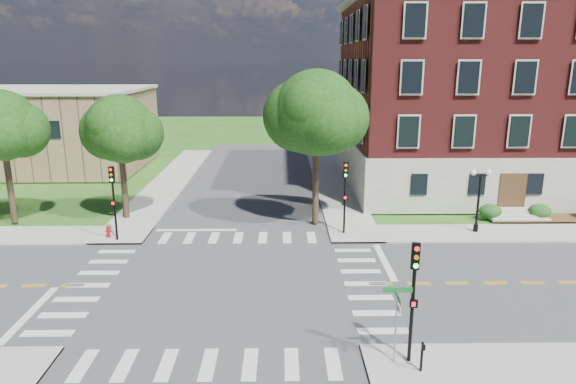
{
  "coord_description": "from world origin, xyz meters",
  "views": [
    {
      "loc": [
        2.82,
        -24.62,
        11.4
      ],
      "look_at": [
        3.25,
        6.84,
        3.2
      ],
      "focal_mm": 32.0,
      "sensor_mm": 36.0,
      "label": 1
    }
  ],
  "objects_px": {
    "traffic_signal_ne": "(345,188)",
    "street_sign_pole": "(397,310)",
    "twin_lamp_west": "(479,197)",
    "fire_hydrant": "(108,232)",
    "push_button_post": "(422,355)",
    "traffic_signal_se": "(414,287)",
    "traffic_signal_nw": "(113,194)"
  },
  "relations": [
    {
      "from": "twin_lamp_west",
      "to": "push_button_post",
      "type": "distance_m",
      "value": 17.82
    },
    {
      "from": "traffic_signal_ne",
      "to": "traffic_signal_nw",
      "type": "relative_size",
      "value": 1.0
    },
    {
      "from": "traffic_signal_nw",
      "to": "fire_hydrant",
      "type": "relative_size",
      "value": 6.4
    },
    {
      "from": "twin_lamp_west",
      "to": "fire_hydrant",
      "type": "distance_m",
      "value": 24.48
    },
    {
      "from": "traffic_signal_se",
      "to": "fire_hydrant",
      "type": "distance_m",
      "value": 21.83
    },
    {
      "from": "street_sign_pole",
      "to": "twin_lamp_west",
      "type": "bearing_deg",
      "value": 60.03
    },
    {
      "from": "twin_lamp_west",
      "to": "fire_hydrant",
      "type": "bearing_deg",
      "value": -178.17
    },
    {
      "from": "traffic_signal_se",
      "to": "push_button_post",
      "type": "relative_size",
      "value": 4.0
    },
    {
      "from": "traffic_signal_nw",
      "to": "push_button_post",
      "type": "xyz_separation_m",
      "value": [
        15.73,
        -14.54,
        -2.39
      ]
    },
    {
      "from": "traffic_signal_nw",
      "to": "twin_lamp_west",
      "type": "relative_size",
      "value": 1.13
    },
    {
      "from": "traffic_signal_ne",
      "to": "traffic_signal_nw",
      "type": "bearing_deg",
      "value": -175.6
    },
    {
      "from": "traffic_signal_nw",
      "to": "street_sign_pole",
      "type": "bearing_deg",
      "value": -43.1
    },
    {
      "from": "traffic_signal_se",
      "to": "traffic_signal_ne",
      "type": "height_order",
      "value": "same"
    },
    {
      "from": "street_sign_pole",
      "to": "fire_hydrant",
      "type": "xyz_separation_m",
      "value": [
        -15.6,
        14.45,
        -1.84
      ]
    },
    {
      "from": "fire_hydrant",
      "to": "push_button_post",
      "type": "bearing_deg",
      "value": -42.51
    },
    {
      "from": "traffic_signal_se",
      "to": "push_button_post",
      "type": "distance_m",
      "value": 2.5
    },
    {
      "from": "street_sign_pole",
      "to": "push_button_post",
      "type": "bearing_deg",
      "value": -36.25
    },
    {
      "from": "street_sign_pole",
      "to": "push_button_post",
      "type": "distance_m",
      "value": 1.86
    },
    {
      "from": "traffic_signal_ne",
      "to": "street_sign_pole",
      "type": "xyz_separation_m",
      "value": [
        0.13,
        -15.04,
        -0.88
      ]
    },
    {
      "from": "twin_lamp_west",
      "to": "street_sign_pole",
      "type": "bearing_deg",
      "value": -119.97
    },
    {
      "from": "traffic_signal_ne",
      "to": "fire_hydrant",
      "type": "height_order",
      "value": "traffic_signal_ne"
    },
    {
      "from": "traffic_signal_se",
      "to": "fire_hydrant",
      "type": "bearing_deg",
      "value": 138.36
    },
    {
      "from": "traffic_signal_se",
      "to": "traffic_signal_nw",
      "type": "distance_m",
      "value": 20.74
    },
    {
      "from": "twin_lamp_west",
      "to": "push_button_post",
      "type": "xyz_separation_m",
      "value": [
        -7.91,
        -15.87,
        -1.73
      ]
    },
    {
      "from": "traffic_signal_ne",
      "to": "twin_lamp_west",
      "type": "bearing_deg",
      "value": 1.25
    },
    {
      "from": "twin_lamp_west",
      "to": "push_button_post",
      "type": "height_order",
      "value": "twin_lamp_west"
    },
    {
      "from": "traffic_signal_se",
      "to": "twin_lamp_west",
      "type": "bearing_deg",
      "value": 61.63
    },
    {
      "from": "traffic_signal_nw",
      "to": "twin_lamp_west",
      "type": "distance_m",
      "value": 23.69
    },
    {
      "from": "street_sign_pole",
      "to": "fire_hydrant",
      "type": "height_order",
      "value": "street_sign_pole"
    },
    {
      "from": "traffic_signal_se",
      "to": "traffic_signal_ne",
      "type": "xyz_separation_m",
      "value": [
        -0.72,
        14.98,
        0.0
      ]
    },
    {
      "from": "traffic_signal_ne",
      "to": "push_button_post",
      "type": "height_order",
      "value": "traffic_signal_ne"
    },
    {
      "from": "traffic_signal_se",
      "to": "push_button_post",
      "type": "height_order",
      "value": "traffic_signal_se"
    }
  ]
}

